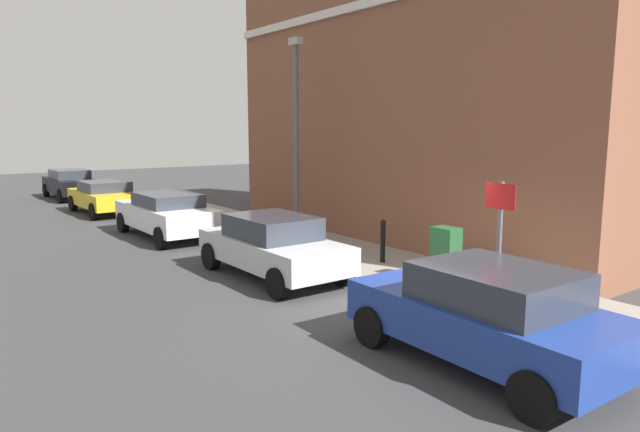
# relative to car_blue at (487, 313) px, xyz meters

# --- Properties ---
(ground) EXTENTS (80.00, 80.00, 0.00)m
(ground) POSITION_rel_car_blue_xyz_m (0.87, 2.52, -0.76)
(ground) COLOR #38383A
(sidewalk) EXTENTS (2.80, 30.00, 0.15)m
(sidewalk) POSITION_rel_car_blue_xyz_m (2.67, 8.52, -0.69)
(sidewalk) COLOR gray
(sidewalk) RESTS_ON ground
(corner_building) EXTENTS (7.40, 13.42, 9.99)m
(corner_building) POSITION_rel_car_blue_xyz_m (7.71, 7.23, 4.23)
(corner_building) COLOR brown
(corner_building) RESTS_ON ground
(car_blue) EXTENTS (2.04, 3.99, 1.46)m
(car_blue) POSITION_rel_car_blue_xyz_m (0.00, 0.00, 0.00)
(car_blue) COLOR navy
(car_blue) RESTS_ON ground
(car_silver) EXTENTS (1.85, 4.10, 1.41)m
(car_silver) POSITION_rel_car_blue_xyz_m (0.13, 5.95, -0.03)
(car_silver) COLOR #B7B7BC
(car_silver) RESTS_ON ground
(car_white) EXTENTS (1.90, 4.42, 1.38)m
(car_white) POSITION_rel_car_blue_xyz_m (0.02, 11.96, -0.02)
(car_white) COLOR silver
(car_white) RESTS_ON ground
(car_yellow) EXTENTS (1.98, 4.06, 1.29)m
(car_yellow) POSITION_rel_car_blue_xyz_m (-0.07, 18.18, -0.07)
(car_yellow) COLOR gold
(car_yellow) RESTS_ON ground
(car_black) EXTENTS (1.79, 4.25, 1.40)m
(car_black) POSITION_rel_car_blue_xyz_m (0.00, 24.11, -0.02)
(car_black) COLOR black
(car_black) RESTS_ON ground
(utility_cabinet) EXTENTS (0.46, 0.61, 1.15)m
(utility_cabinet) POSITION_rel_car_blue_xyz_m (2.59, 3.02, -0.08)
(utility_cabinet) COLOR #1E4C28
(utility_cabinet) RESTS_ON sidewalk
(bollard_near_cabinet) EXTENTS (0.14, 0.14, 1.04)m
(bollard_near_cabinet) POSITION_rel_car_blue_xyz_m (2.69, 5.06, -0.06)
(bollard_near_cabinet) COLOR black
(bollard_near_cabinet) RESTS_ON sidewalk
(bollard_far_kerb) EXTENTS (0.14, 0.14, 1.04)m
(bollard_far_kerb) POSITION_rel_car_blue_xyz_m (1.52, 6.29, -0.06)
(bollard_far_kerb) COLOR black
(bollard_far_kerb) RESTS_ON sidewalk
(street_sign) EXTENTS (0.08, 0.60, 2.30)m
(street_sign) POSITION_rel_car_blue_xyz_m (1.74, 1.10, 0.90)
(street_sign) COLOR #59595B
(street_sign) RESTS_ON sidewalk
(lamppost) EXTENTS (0.20, 0.44, 5.72)m
(lamppost) POSITION_rel_car_blue_xyz_m (2.78, 8.88, 2.54)
(lamppost) COLOR #59595B
(lamppost) RESTS_ON sidewalk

